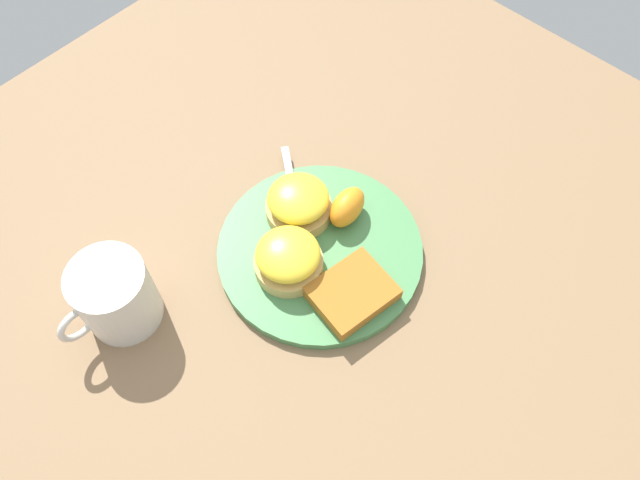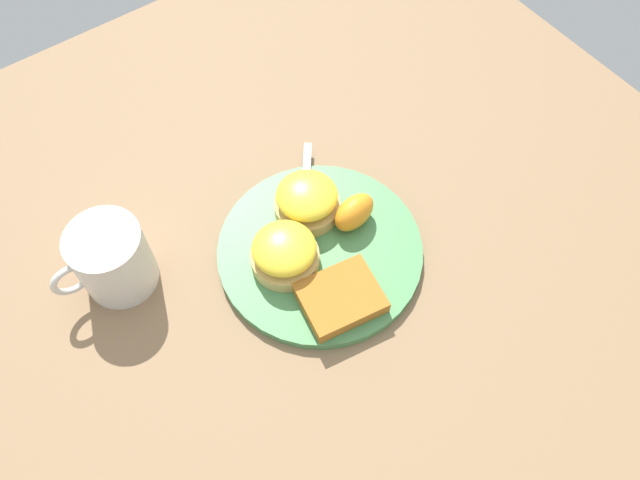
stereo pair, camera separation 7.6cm
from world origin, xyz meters
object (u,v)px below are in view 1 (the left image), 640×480
Objects in this scene: sandwich_benedict_left at (298,203)px; fork at (299,224)px; orange_wedge at (347,207)px; sandwich_benedict_right at (288,258)px; hashbrown_patty at (352,293)px; cup at (115,296)px.

fork is at bearing 44.29° from sandwich_benedict_left.
orange_wedge reaches higher than fork.
sandwich_benedict_right is at bearing 32.47° from fork.
hashbrown_patty is 0.77× the size of cup.
sandwich_benedict_right is 0.09m from hashbrown_patty.
fork is 0.24m from cup.
hashbrown_patty is at bearing 75.79° from fork.
cup reaches higher than fork.
sandwich_benedict_right is 0.45× the size of fork.
sandwich_benedict_right is 0.20m from cup.
orange_wedge is 0.07m from fork.
fork is (-0.05, -0.03, -0.02)m from sandwich_benedict_right.
sandwich_benedict_left is 0.14m from hashbrown_patty.
sandwich_benedict_left reaches higher than hashbrown_patty.
sandwich_benedict_left is at bearing -108.28° from hashbrown_patty.
sandwich_benedict_left reaches higher than fork.
orange_wedge is 0.50× the size of cup.
sandwich_benedict_left is at bearing -144.84° from sandwich_benedict_right.
orange_wedge is 0.30m from cup.
hashbrown_patty reaches higher than fork.
sandwich_benedict_right is at bearing 35.16° from sandwich_benedict_left.
cup is (0.20, -0.19, 0.02)m from hashbrown_patty.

